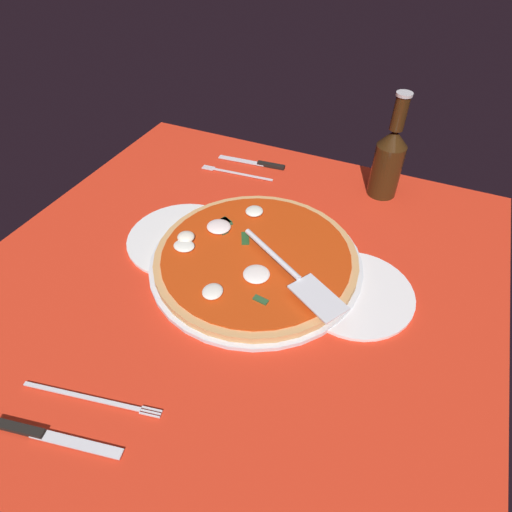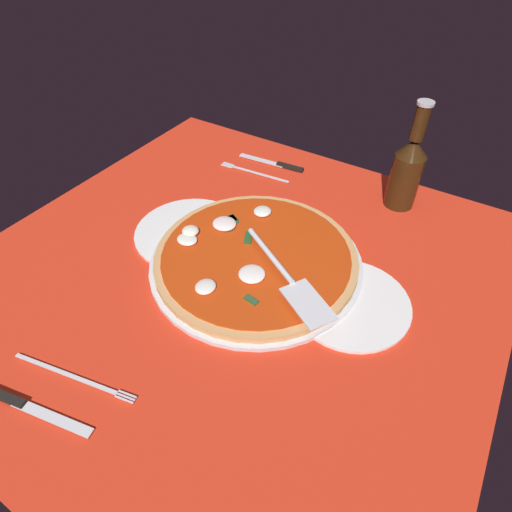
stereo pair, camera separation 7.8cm
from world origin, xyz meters
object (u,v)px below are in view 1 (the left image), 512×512
object	(u,v)px
pizza	(255,256)
dinner_plate_left	(184,239)
dinner_plate_right	(355,293)
beer_bottle	(389,160)
place_setting_far	(248,169)
place_setting_near	(69,419)
pizza_server	(293,274)

from	to	relation	value
pizza	dinner_plate_left	bearing A→B (deg)	178.37
dinner_plate_right	beer_bottle	size ratio (longest dim) A/B	0.87
dinner_plate_right	pizza	distance (cm)	19.20
pizza	place_setting_far	xyz separation A→B (cm)	(-15.05, 29.41, -1.75)
dinner_plate_left	place_setting_near	world-z (taller)	place_setting_near
pizza	beer_bottle	world-z (taller)	beer_bottle
place_setting_far	dinner_plate_left	bearing A→B (deg)	84.07
pizza	place_setting_near	size ratio (longest dim) A/B	1.73
place_setting_far	place_setting_near	bearing A→B (deg)	89.32
dinner_plate_left	place_setting_far	distance (cm)	28.97
place_setting_near	dinner_plate_left	bearing A→B (deg)	86.54
dinner_plate_left	beer_bottle	bearing A→B (deg)	44.61
dinner_plate_right	place_setting_far	xyz separation A→B (cm)	(-34.18, 29.30, -0.16)
pizza_server	beer_bottle	bearing A→B (deg)	108.13
place_setting_near	beer_bottle	xyz separation A→B (cm)	(27.39, 70.58, 8.60)
beer_bottle	pizza_server	bearing A→B (deg)	-102.37
dinner_plate_left	place_setting_near	bearing A→B (deg)	-82.27
pizza_server	place_setting_far	size ratio (longest dim) A/B	1.08
pizza	place_setting_far	distance (cm)	33.08
place_setting_near	place_setting_far	bearing A→B (deg)	82.63
pizza	pizza_server	xyz separation A→B (cm)	(8.86, -3.71, 2.48)
dinner_plate_right	place_setting_near	size ratio (longest dim) A/B	0.94
place_setting_far	pizza	bearing A→B (deg)	112.60
dinner_plate_left	dinner_plate_right	size ratio (longest dim) A/B	1.08
dinner_plate_left	dinner_plate_right	bearing A→B (deg)	-0.56
dinner_plate_left	pizza	bearing A→B (deg)	-1.63
dinner_plate_right	place_setting_near	xyz separation A→B (cm)	(-29.69, -38.08, -0.15)
dinner_plate_left	dinner_plate_right	xyz separation A→B (cm)	(34.90, -0.34, 0.00)
pizza_server	place_setting_near	bearing A→B (deg)	-89.05
dinner_plate_left	beer_bottle	world-z (taller)	beer_bottle
dinner_plate_left	place_setting_far	xyz separation A→B (cm)	(0.72, 28.96, -0.16)
place_setting_near	beer_bottle	distance (cm)	76.19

